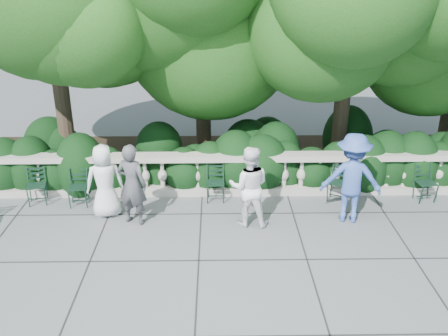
{
  "coord_description": "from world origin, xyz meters",
  "views": [
    {
      "loc": [
        -0.16,
        -8.78,
        5.17
      ],
      "look_at": [
        0.0,
        1.0,
        1.0
      ],
      "focal_mm": 40.0,
      "sensor_mm": 36.0,
      "label": 1
    }
  ],
  "objects_px": {
    "chair_a": "(79,208)",
    "person_older_blue": "(352,178)",
    "person_businessman": "(105,181)",
    "chair_b": "(39,206)",
    "person_woman_grey": "(132,184)",
    "person_casual_man": "(249,187)",
    "chair_f": "(426,203)",
    "chair_d": "(216,203)",
    "chair_e": "(335,203)"
  },
  "relations": [
    {
      "from": "person_woman_grey",
      "to": "person_older_blue",
      "type": "xyz_separation_m",
      "value": [
        4.51,
        0.03,
        0.09
      ]
    },
    {
      "from": "person_woman_grey",
      "to": "person_casual_man",
      "type": "distance_m",
      "value": 2.39
    },
    {
      "from": "chair_a",
      "to": "person_woman_grey",
      "type": "xyz_separation_m",
      "value": [
        1.34,
        -0.64,
        0.87
      ]
    },
    {
      "from": "person_woman_grey",
      "to": "person_casual_man",
      "type": "relative_size",
      "value": 1.01
    },
    {
      "from": "person_businessman",
      "to": "chair_f",
      "type": "bearing_deg",
      "value": 168.41
    },
    {
      "from": "chair_a",
      "to": "chair_e",
      "type": "distance_m",
      "value": 5.75
    },
    {
      "from": "chair_f",
      "to": "chair_b",
      "type": "bearing_deg",
      "value": 171.47
    },
    {
      "from": "person_casual_man",
      "to": "person_older_blue",
      "type": "xyz_separation_m",
      "value": [
        2.12,
        0.15,
        0.1
      ]
    },
    {
      "from": "chair_a",
      "to": "person_older_blue",
      "type": "xyz_separation_m",
      "value": [
        5.84,
        -0.6,
        0.96
      ]
    },
    {
      "from": "chair_b",
      "to": "person_older_blue",
      "type": "distance_m",
      "value": 6.88
    },
    {
      "from": "chair_e",
      "to": "person_older_blue",
      "type": "xyz_separation_m",
      "value": [
        0.1,
        -0.77,
        0.96
      ]
    },
    {
      "from": "chair_e",
      "to": "chair_b",
      "type": "bearing_deg",
      "value": -152.75
    },
    {
      "from": "person_older_blue",
      "to": "person_woman_grey",
      "type": "bearing_deg",
      "value": 10.68
    },
    {
      "from": "chair_b",
      "to": "person_older_blue",
      "type": "bearing_deg",
      "value": -18.24
    },
    {
      "from": "chair_f",
      "to": "person_businessman",
      "type": "distance_m",
      "value": 7.17
    },
    {
      "from": "chair_d",
      "to": "person_woman_grey",
      "type": "distance_m",
      "value": 2.08
    },
    {
      "from": "chair_d",
      "to": "chair_f",
      "type": "xyz_separation_m",
      "value": [
        4.78,
        -0.08,
        0.0
      ]
    },
    {
      "from": "chair_b",
      "to": "chair_e",
      "type": "distance_m",
      "value": 6.68
    },
    {
      "from": "chair_e",
      "to": "person_woman_grey",
      "type": "xyz_separation_m",
      "value": [
        -4.41,
        -0.8,
        0.87
      ]
    },
    {
      "from": "person_businessman",
      "to": "person_woman_grey",
      "type": "height_order",
      "value": "person_woman_grey"
    },
    {
      "from": "person_casual_man",
      "to": "chair_f",
      "type": "bearing_deg",
      "value": -164.07
    },
    {
      "from": "chair_e",
      "to": "chair_f",
      "type": "height_order",
      "value": "same"
    },
    {
      "from": "chair_d",
      "to": "person_businessman",
      "type": "height_order",
      "value": "person_businessman"
    },
    {
      "from": "chair_f",
      "to": "chair_a",
      "type": "bearing_deg",
      "value": 172.28
    },
    {
      "from": "chair_d",
      "to": "person_woman_grey",
      "type": "xyz_separation_m",
      "value": [
        -1.7,
        -0.82,
        0.87
      ]
    },
    {
      "from": "chair_d",
      "to": "person_older_blue",
      "type": "bearing_deg",
      "value": -15.93
    },
    {
      "from": "person_woman_grey",
      "to": "chair_b",
      "type": "bearing_deg",
      "value": 1.68
    },
    {
      "from": "chair_e",
      "to": "chair_f",
      "type": "relative_size",
      "value": 1.0
    },
    {
      "from": "chair_a",
      "to": "person_older_blue",
      "type": "height_order",
      "value": "person_older_blue"
    },
    {
      "from": "chair_d",
      "to": "person_casual_man",
      "type": "distance_m",
      "value": 1.45
    },
    {
      "from": "chair_d",
      "to": "person_businessman",
      "type": "relative_size",
      "value": 0.52
    },
    {
      "from": "chair_e",
      "to": "chair_f",
      "type": "bearing_deg",
      "value": 25.03
    },
    {
      "from": "chair_b",
      "to": "chair_a",
      "type": "bearing_deg",
      "value": -19.02
    },
    {
      "from": "chair_a",
      "to": "chair_d",
      "type": "distance_m",
      "value": 3.04
    },
    {
      "from": "person_businessman",
      "to": "person_woman_grey",
      "type": "relative_size",
      "value": 0.92
    },
    {
      "from": "person_casual_man",
      "to": "person_older_blue",
      "type": "height_order",
      "value": "person_older_blue"
    },
    {
      "from": "chair_d",
      "to": "person_woman_grey",
      "type": "relative_size",
      "value": 0.48
    },
    {
      "from": "chair_b",
      "to": "chair_d",
      "type": "bearing_deg",
      "value": -11.2
    },
    {
      "from": "person_businessman",
      "to": "chair_e",
      "type": "bearing_deg",
      "value": 170.5
    },
    {
      "from": "chair_b",
      "to": "chair_f",
      "type": "relative_size",
      "value": 1.0
    },
    {
      "from": "chair_e",
      "to": "chair_f",
      "type": "xyz_separation_m",
      "value": [
        2.07,
        -0.06,
        0.0
      ]
    },
    {
      "from": "chair_e",
      "to": "person_businessman",
      "type": "bearing_deg",
      "value": -147.8
    },
    {
      "from": "person_businessman",
      "to": "person_casual_man",
      "type": "relative_size",
      "value": 0.93
    },
    {
      "from": "chair_e",
      "to": "person_woman_grey",
      "type": "height_order",
      "value": "person_woman_grey"
    },
    {
      "from": "chair_a",
      "to": "chair_b",
      "type": "relative_size",
      "value": 1.0
    },
    {
      "from": "chair_b",
      "to": "person_casual_man",
      "type": "xyz_separation_m",
      "value": [
        4.66,
        -0.87,
        0.86
      ]
    },
    {
      "from": "chair_d",
      "to": "chair_a",
      "type": "bearing_deg",
      "value": -176.86
    },
    {
      "from": "person_businessman",
      "to": "person_older_blue",
      "type": "relative_size",
      "value": 0.84
    },
    {
      "from": "chair_a",
      "to": "person_older_blue",
      "type": "bearing_deg",
      "value": -10.95
    },
    {
      "from": "person_casual_man",
      "to": "person_older_blue",
      "type": "distance_m",
      "value": 2.13
    }
  ]
}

